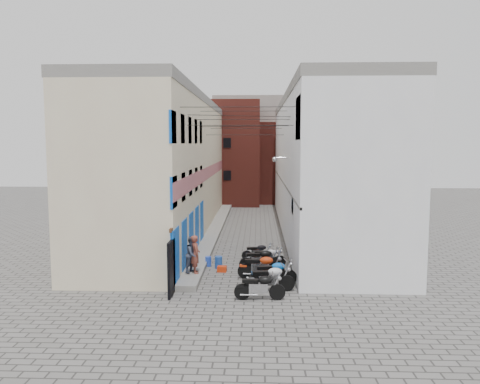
# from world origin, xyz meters

# --- Properties ---
(ground) EXTENTS (90.00, 90.00, 0.00)m
(ground) POSITION_xyz_m (0.00, 0.00, 0.00)
(ground) COLOR #5E5C59
(ground) RESTS_ON ground
(plinth) EXTENTS (0.90, 26.00, 0.25)m
(plinth) POSITION_xyz_m (-2.05, 13.00, 0.12)
(plinth) COLOR slate
(plinth) RESTS_ON ground
(building_left) EXTENTS (5.10, 27.00, 9.00)m
(building_left) POSITION_xyz_m (-4.98, 12.95, 4.50)
(building_left) COLOR beige
(building_left) RESTS_ON ground
(building_right) EXTENTS (5.94, 26.00, 9.00)m
(building_right) POSITION_xyz_m (5.00, 13.00, 4.51)
(building_right) COLOR silver
(building_right) RESTS_ON ground
(building_far_brick_left) EXTENTS (6.00, 6.00, 10.00)m
(building_far_brick_left) POSITION_xyz_m (-2.00, 28.00, 5.00)
(building_far_brick_left) COLOR maroon
(building_far_brick_left) RESTS_ON ground
(building_far_brick_right) EXTENTS (5.00, 6.00, 8.00)m
(building_far_brick_right) POSITION_xyz_m (3.00, 30.00, 4.00)
(building_far_brick_right) COLOR maroon
(building_far_brick_right) RESTS_ON ground
(building_far_concrete) EXTENTS (8.00, 5.00, 11.00)m
(building_far_concrete) POSITION_xyz_m (0.00, 34.00, 5.50)
(building_far_concrete) COLOR slate
(building_far_concrete) RESTS_ON ground
(far_shopfront) EXTENTS (2.00, 0.30, 2.40)m
(far_shopfront) POSITION_xyz_m (0.00, 25.20, 1.20)
(far_shopfront) COLOR black
(far_shopfront) RESTS_ON ground
(overhead_wires) EXTENTS (5.80, 13.02, 1.32)m
(overhead_wires) POSITION_xyz_m (0.00, 7.64, 7.12)
(overhead_wires) COLOR black
(overhead_wires) RESTS_ON ground
(motorcycle_a) EXTENTS (1.97, 0.64, 1.14)m
(motorcycle_a) POSITION_xyz_m (0.94, -0.80, 0.57)
(motorcycle_a) COLOR black
(motorcycle_a) RESTS_ON ground
(motorcycle_b) EXTENTS (2.13, 0.91, 1.19)m
(motorcycle_b) POSITION_xyz_m (1.34, 0.22, 0.60)
(motorcycle_b) COLOR silver
(motorcycle_b) RESTS_ON ground
(motorcycle_c) EXTENTS (2.11, 0.95, 1.18)m
(motorcycle_c) POSITION_xyz_m (1.51, 1.07, 0.59)
(motorcycle_c) COLOR blue
(motorcycle_c) RESTS_ON ground
(motorcycle_d) EXTENTS (2.13, 0.75, 1.22)m
(motorcycle_d) POSITION_xyz_m (1.02, 2.00, 0.61)
(motorcycle_d) COLOR #BD310D
(motorcycle_d) RESTS_ON ground
(motorcycle_e) EXTENTS (2.13, 0.91, 1.20)m
(motorcycle_e) POSITION_xyz_m (1.02, 3.28, 0.60)
(motorcycle_e) COLOR black
(motorcycle_e) RESTS_ON ground
(motorcycle_f) EXTENTS (1.85, 0.77, 1.04)m
(motorcycle_f) POSITION_xyz_m (1.33, 4.07, 0.52)
(motorcycle_f) COLOR #B7B6BC
(motorcycle_f) RESTS_ON ground
(motorcycle_g) EXTENTS (1.75, 0.81, 0.98)m
(motorcycle_g) POSITION_xyz_m (0.88, 5.23, 0.49)
(motorcycle_g) COLOR black
(motorcycle_g) RESTS_ON ground
(person_a) EXTENTS (0.55, 0.70, 1.69)m
(person_a) POSITION_xyz_m (-1.88, 1.93, 1.09)
(person_a) COLOR brown
(person_a) RESTS_ON plinth
(person_b) EXTENTS (0.91, 0.99, 1.63)m
(person_b) POSITION_xyz_m (-2.02, 2.03, 1.07)
(person_b) COLOR #3A4157
(person_b) RESTS_ON plinth
(water_jug_near) EXTENTS (0.45, 0.45, 0.57)m
(water_jug_near) POSITION_xyz_m (-1.02, 3.69, 0.28)
(water_jug_near) COLOR #204BA2
(water_jug_near) RESTS_ON ground
(water_jug_far) EXTENTS (0.33, 0.33, 0.47)m
(water_jug_far) POSITION_xyz_m (-1.55, 4.03, 0.24)
(water_jug_far) COLOR blue
(water_jug_far) RESTS_ON ground
(red_crate) EXTENTS (0.44, 0.35, 0.26)m
(red_crate) POSITION_xyz_m (-0.80, 3.06, 0.13)
(red_crate) COLOR red
(red_crate) RESTS_ON ground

